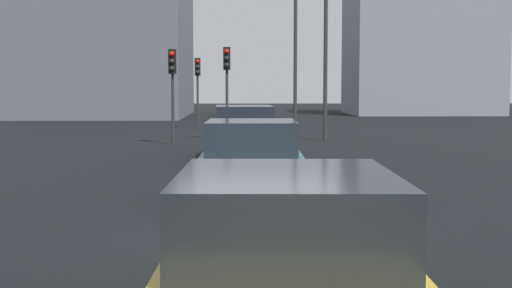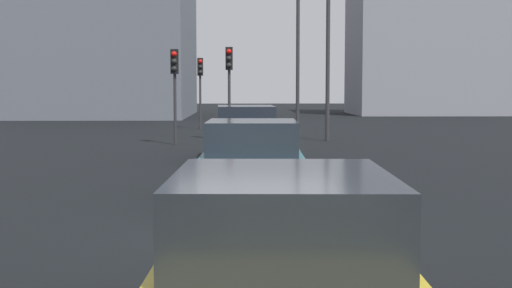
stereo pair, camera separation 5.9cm
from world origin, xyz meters
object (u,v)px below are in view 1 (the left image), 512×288
Objects in this scene: car_yellow_third at (285,271)px; traffic_light_far_left at (198,78)px; car_navy_lead at (244,133)px; street_lamp_kerbside at (296,22)px; street_lamp_far at (326,44)px; traffic_light_near_right at (227,73)px; traffic_light_near_left at (172,76)px; car_teal_second at (252,162)px.

traffic_light_far_left is (30.44, 2.43, 1.87)m from car_yellow_third.
car_navy_lead is at bearing 0.03° from traffic_light_far_left.
car_yellow_third is (-15.36, -0.20, -0.03)m from car_navy_lead.
street_lamp_far is at bearing -165.60° from street_lamp_kerbside.
traffic_light_far_left is (7.90, 1.62, -0.07)m from traffic_light_near_right.
street_lamp_kerbside is (3.36, -2.99, 2.31)m from traffic_light_near_right.
car_navy_lead is 15.36m from traffic_light_far_left.
traffic_light_near_left is 0.98× the size of traffic_light_far_left.
traffic_light_far_left is at bearing -167.70° from traffic_light_near_right.
street_lamp_far is at bearing 25.96° from traffic_light_far_left.
street_lamp_far is at bearing -10.93° from car_teal_second.
traffic_light_far_left is at bearing 45.41° from street_lamp_kerbside.
traffic_light_far_left is 0.42× the size of street_lamp_kerbside.
car_yellow_third is 1.27× the size of traffic_light_far_left.
car_teal_second is at bearing 2.52° from car_yellow_third.
street_lamp_far is (-0.17, -3.90, 1.15)m from traffic_light_near_right.
car_teal_second is 1.25× the size of traffic_light_near_left.
car_navy_lead is 8.33m from street_lamp_far.
car_navy_lead is at bearing 2.05° from car_teal_second.
traffic_light_near_right is 4.07m from street_lamp_far.
traffic_light_far_left is (15.08, 2.23, 1.84)m from car_navy_lead.
traffic_light_near_left reaches higher than car_teal_second.
car_navy_lead is at bearing 2.43° from car_yellow_third.
car_teal_second is 15.28m from street_lamp_far.
traffic_light_far_left reaches higher than traffic_light_near_left.
car_yellow_third is at bearing 172.15° from street_lamp_far.
car_teal_second is (-7.61, -0.09, -0.03)m from car_navy_lead.
car_teal_second is 1.22× the size of traffic_light_far_left.
street_lamp_kerbside is at bearing 139.12° from traffic_light_near_right.
car_navy_lead is 1.39× the size of traffic_light_near_left.
car_navy_lead is 7.46m from traffic_light_near_right.
car_teal_second is 0.96× the size of car_yellow_third.
traffic_light_near_right is 5.06m from street_lamp_kerbside.
traffic_light_near_right is at bearing 3.76° from car_yellow_third.
traffic_light_near_right reaches higher than traffic_light_near_left.
traffic_light_near_left is at bearing 9.39° from car_yellow_third.
car_navy_lead is 15.36m from car_yellow_third.
traffic_light_near_left is at bearing 13.15° from car_teal_second.
car_navy_lead is 1.11× the size of car_teal_second.
street_lamp_far reaches higher than traffic_light_near_left.
street_lamp_kerbside reaches higher than traffic_light_far_left.
car_teal_second is 13.24m from traffic_light_near_left.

